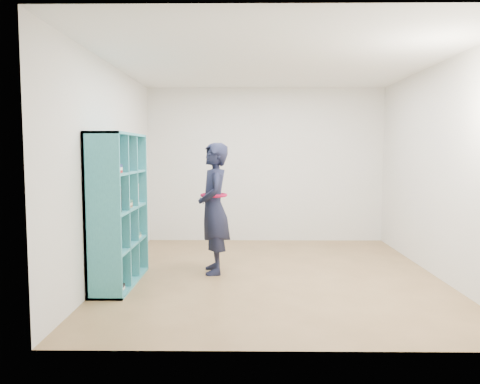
{
  "coord_description": "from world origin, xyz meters",
  "views": [
    {
      "loc": [
        -0.35,
        -5.73,
        1.54
      ],
      "look_at": [
        -0.41,
        0.3,
        1.01
      ],
      "focal_mm": 35.0,
      "sensor_mm": 36.0,
      "label": 1
    }
  ],
  "objects": [
    {
      "name": "floor",
      "position": [
        0.0,
        0.0,
        0.0
      ],
      "size": [
        4.5,
        4.5,
        0.0
      ],
      "primitive_type": "plane",
      "color": "brown",
      "rests_on": "ground"
    },
    {
      "name": "ceiling",
      "position": [
        0.0,
        0.0,
        2.6
      ],
      "size": [
        4.5,
        4.5,
        0.0
      ],
      "primitive_type": "plane",
      "color": "white",
      "rests_on": "wall_back"
    },
    {
      "name": "wall_left",
      "position": [
        -2.0,
        0.0,
        1.3
      ],
      "size": [
        0.02,
        4.5,
        2.6
      ],
      "primitive_type": "cube",
      "color": "silver",
      "rests_on": "floor"
    },
    {
      "name": "wall_right",
      "position": [
        2.0,
        0.0,
        1.3
      ],
      "size": [
        0.02,
        4.5,
        2.6
      ],
      "primitive_type": "cube",
      "color": "silver",
      "rests_on": "floor"
    },
    {
      "name": "wall_back",
      "position": [
        0.0,
        2.25,
        1.3
      ],
      "size": [
        4.0,
        0.02,
        2.6
      ],
      "primitive_type": "cube",
      "color": "silver",
      "rests_on": "floor"
    },
    {
      "name": "wall_front",
      "position": [
        0.0,
        -2.25,
        1.3
      ],
      "size": [
        4.0,
        0.02,
        2.6
      ],
      "primitive_type": "cube",
      "color": "silver",
      "rests_on": "floor"
    },
    {
      "name": "bookshelf",
      "position": [
        -1.83,
        -0.4,
        0.85
      ],
      "size": [
        0.38,
        1.3,
        1.74
      ],
      "color": "teal",
      "rests_on": "floor"
    },
    {
      "name": "person",
      "position": [
        -0.74,
        0.09,
        0.82
      ],
      "size": [
        0.48,
        0.65,
        1.64
      ],
      "rotation": [
        0.0,
        0.0,
        -1.41
      ],
      "color": "black",
      "rests_on": "floor"
    },
    {
      "name": "smartphone",
      "position": [
        -0.88,
        0.17,
        0.93
      ],
      "size": [
        0.05,
        0.09,
        0.13
      ],
      "rotation": [
        0.35,
        0.0,
        0.47
      ],
      "color": "silver",
      "rests_on": "person"
    }
  ]
}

